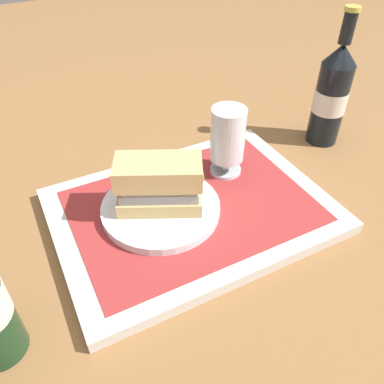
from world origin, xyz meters
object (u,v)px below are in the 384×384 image
beer_glass (227,140)px  beer_bottle (332,94)px  sandwich (161,184)px  plate (161,208)px

beer_glass → beer_bottle: beer_bottle is taller
sandwich → beer_bottle: 0.41m
sandwich → beer_glass: beer_glass is taller
beer_bottle → beer_glass: bearing=-174.0°
plate → sandwich: bearing=-25.8°
sandwich → beer_glass: size_ratio=1.16×
plate → beer_bottle: bearing=10.1°
plate → beer_bottle: (0.40, 0.07, 0.08)m
beer_glass → beer_bottle: bearing=6.0°
plate → beer_glass: 0.17m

